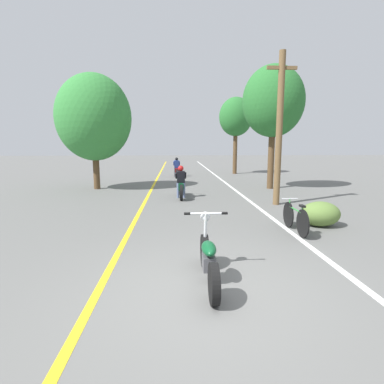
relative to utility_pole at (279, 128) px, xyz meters
name	(u,v)px	position (x,y,z in m)	size (l,w,h in m)	color
ground_plane	(206,290)	(-3.41, -6.70, -2.90)	(120.00, 120.00, 0.00)	#60605E
lane_stripe_center	(153,186)	(-5.11, 5.58, -2.89)	(0.14, 48.00, 0.01)	yellow
lane_stripe_edge	(229,185)	(-0.84, 5.58, -2.89)	(0.14, 48.00, 0.01)	white
utility_pole	(279,128)	(0.00, 0.00, 0.00)	(1.10, 0.24, 5.62)	brown
roadside_tree_right_near	(273,102)	(1.10, 4.21, 1.52)	(3.11, 2.80, 6.24)	#513A23
roadside_tree_right_far	(236,117)	(0.83, 12.33, 1.46)	(2.58, 2.32, 5.89)	#513A23
roadside_tree_left	(94,118)	(-7.95, 4.57, 0.73)	(3.76, 3.38, 5.79)	#513A23
roadside_bush	(320,214)	(0.21, -3.10, -2.55)	(1.10, 0.88, 0.70)	#5B7A38
motorcycle_foreground	(208,258)	(-3.33, -6.38, -2.49)	(0.79, 1.99, 1.09)	black
motorcycle_rider_lead	(181,185)	(-3.63, 1.71, -2.36)	(0.50, 2.02, 1.40)	black
motorcycle_rider_far	(177,169)	(-3.77, 10.39, -2.38)	(0.50, 2.07, 1.38)	black
bicycle_parked	(295,218)	(-0.73, -3.64, -2.52)	(0.44, 1.66, 0.83)	black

